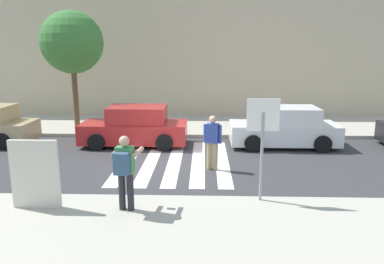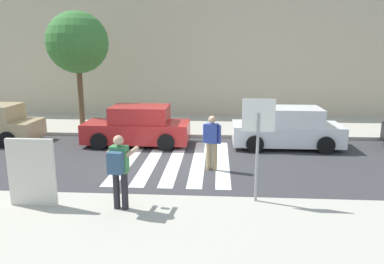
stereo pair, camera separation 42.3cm
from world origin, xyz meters
The scene contains 16 objects.
ground_plane centered at (0.00, 0.00, 0.00)m, with size 120.00×120.00×0.00m, color #38383A.
sidewalk_near centered at (0.00, -6.20, 0.07)m, with size 60.00×6.00×0.14m, color #B2AD9E.
sidewalk_far centered at (0.00, 6.00, 0.07)m, with size 60.00×4.80×0.14m, color #B2AD9E.
building_facade_far centered at (0.00, 10.40, 3.57)m, with size 56.00×4.00×7.13m, color beige.
crosswalk_stripe_0 centered at (-1.60, 0.20, 0.00)m, with size 0.44×5.20×0.01m, color silver.
crosswalk_stripe_1 centered at (-0.80, 0.20, 0.00)m, with size 0.44×5.20×0.01m, color silver.
crosswalk_stripe_2 centered at (0.00, 0.20, 0.00)m, with size 0.44×5.20×0.01m, color silver.
crosswalk_stripe_3 centered at (0.80, 0.20, 0.00)m, with size 0.44×5.20×0.01m, color silver.
crosswalk_stripe_4 centered at (1.60, 0.20, 0.00)m, with size 0.44×5.20×0.01m, color silver.
stop_sign centered at (2.35, -3.39, 1.94)m, with size 0.76×0.08×2.47m.
photographer_with_backpack centered at (-0.76, -4.10, 1.17)m, with size 0.65×0.89×1.72m.
pedestrian_crossing centered at (1.25, -0.70, 0.97)m, with size 0.56×0.34×1.72m.
parked_car_red centered at (-1.71, 2.30, 0.73)m, with size 4.10×1.92×1.55m.
parked_car_white centered at (4.11, 2.30, 0.73)m, with size 4.10×1.92×1.55m.
street_tree_west centered at (-4.81, 4.63, 3.98)m, with size 2.72×2.72×5.22m.
advertising_board centered at (-2.84, -4.01, 0.94)m, with size 1.10×0.11×1.60m.
Camera 2 is at (1.40, -11.94, 3.72)m, focal length 35.00 mm.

